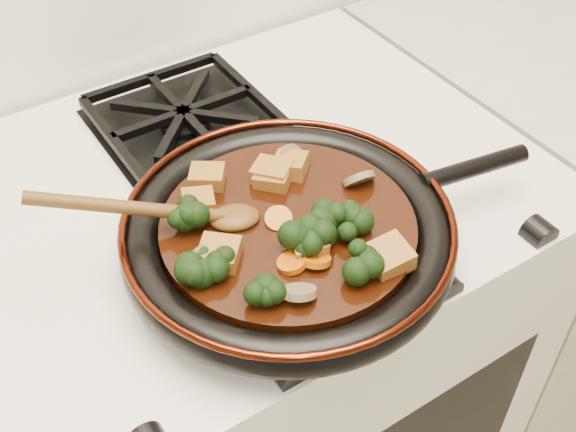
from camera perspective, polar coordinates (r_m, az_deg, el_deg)
stove at (r=1.27m, az=-3.13°, el=-12.80°), size 0.76×0.60×0.90m
burner_grate_front at (r=0.83m, az=0.61°, el=-1.87°), size 0.23×0.23×0.03m
burner_grate_back at (r=1.02m, az=-8.21°, el=7.67°), size 0.23×0.23×0.03m
skillet at (r=0.79m, az=0.13°, el=-1.32°), size 0.49×0.37×0.05m
braising_sauce at (r=0.79m, az=0.00°, el=-1.10°), size 0.28×0.28×0.02m
tofu_cube_0 at (r=0.83m, az=-6.39°, el=3.02°), size 0.05×0.05×0.02m
tofu_cube_1 at (r=0.83m, az=-1.21°, el=3.04°), size 0.05×0.05×0.02m
tofu_cube_2 at (r=0.74m, az=7.96°, el=-3.25°), size 0.05×0.05×0.03m
tofu_cube_3 at (r=0.83m, az=-1.25°, el=3.39°), size 0.06×0.06×0.03m
tofu_cube_4 at (r=0.84m, az=0.18°, el=4.01°), size 0.05×0.06×0.03m
tofu_cube_5 at (r=0.80m, az=-7.10°, el=1.09°), size 0.05×0.04×0.02m
tofu_cube_6 at (r=0.74m, az=-5.45°, el=-3.03°), size 0.06×0.06×0.02m
tofu_cube_7 at (r=0.75m, az=1.57°, el=-2.31°), size 0.04×0.04×0.02m
broccoli_floret_0 at (r=0.76m, az=2.23°, el=-1.35°), size 0.09×0.08×0.07m
broccoli_floret_1 at (r=0.70m, az=-2.46°, el=-6.30°), size 0.07×0.06×0.06m
broccoli_floret_2 at (r=0.74m, az=1.81°, el=-2.34°), size 0.07×0.08×0.06m
broccoli_floret_3 at (r=0.77m, az=4.94°, el=-0.55°), size 0.09×0.08×0.07m
broccoli_floret_4 at (r=0.77m, az=2.82°, el=-0.33°), size 0.09×0.08×0.08m
broccoli_floret_5 at (r=0.73m, az=-6.99°, el=-4.11°), size 0.07×0.07×0.07m
broccoli_floret_6 at (r=0.73m, az=-5.83°, el=-3.67°), size 0.07×0.07×0.06m
broccoli_floret_7 at (r=0.78m, az=-8.04°, el=0.04°), size 0.06×0.07×0.07m
broccoli_floret_8 at (r=0.72m, az=5.64°, el=-4.00°), size 0.07×0.06×0.06m
carrot_coin_0 at (r=0.85m, az=0.65°, el=4.44°), size 0.03×0.03×0.02m
carrot_coin_1 at (r=0.74m, az=5.72°, el=-3.98°), size 0.03×0.03×0.02m
carrot_coin_2 at (r=0.78m, az=5.39°, el=-0.73°), size 0.03×0.03×0.02m
carrot_coin_3 at (r=0.78m, az=-0.75°, el=-0.23°), size 0.03×0.03×0.02m
carrot_coin_4 at (r=0.74m, az=2.21°, el=-3.50°), size 0.03×0.03×0.02m
carrot_coin_5 at (r=0.73m, az=0.30°, el=-3.72°), size 0.03×0.03×0.02m
mushroom_slice_0 at (r=0.74m, az=-6.39°, el=-3.65°), size 0.05×0.05×0.03m
mushroom_slice_1 at (r=0.71m, az=-0.81°, el=-6.04°), size 0.04×0.04×0.03m
mushroom_slice_2 at (r=0.85m, az=0.25°, el=4.62°), size 0.04×0.03×0.03m
mushroom_slice_3 at (r=0.83m, az=5.62°, el=2.90°), size 0.04×0.03×0.04m
mushroom_slice_4 at (r=0.71m, az=0.89°, el=-6.03°), size 0.05×0.05×0.02m
wooden_spoon at (r=0.77m, az=-8.54°, el=0.28°), size 0.14×0.08×0.22m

